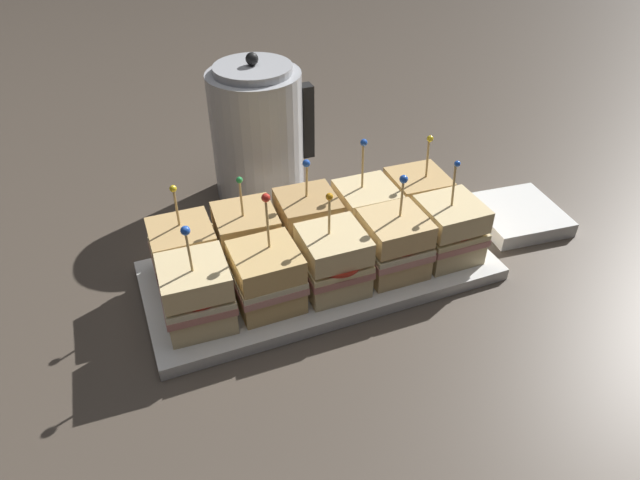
{
  "coord_description": "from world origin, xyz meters",
  "views": [
    {
      "loc": [
        -0.24,
        -0.59,
        0.54
      ],
      "look_at": [
        0.0,
        0.0,
        0.06
      ],
      "focal_mm": 32.0,
      "sensor_mm": 36.0,
      "label": 1
    }
  ],
  "objects": [
    {
      "name": "sandwich_back_far_left",
      "position": [
        -0.18,
        0.05,
        0.06
      ],
      "size": [
        0.09,
        0.09,
        0.15
      ],
      "color": "tan",
      "rests_on": "serving_platter"
    },
    {
      "name": "kettle_steel",
      "position": [
        -0.01,
        0.26,
        0.11
      ],
      "size": [
        0.17,
        0.15,
        0.25
      ],
      "color": "#B7BABF",
      "rests_on": "ground_plane"
    },
    {
      "name": "sandwich_front_left",
      "position": [
        -0.09,
        -0.04,
        0.06
      ],
      "size": [
        0.09,
        0.09,
        0.16
      ],
      "color": "tan",
      "rests_on": "serving_platter"
    },
    {
      "name": "sandwich_back_right",
      "position": [
        0.09,
        0.04,
        0.06
      ],
      "size": [
        0.09,
        0.09,
        0.16
      ],
      "color": "beige",
      "rests_on": "serving_platter"
    },
    {
      "name": "sandwich_front_far_right",
      "position": [
        0.18,
        -0.04,
        0.06
      ],
      "size": [
        0.09,
        0.09,
        0.16
      ],
      "color": "beige",
      "rests_on": "serving_platter"
    },
    {
      "name": "serving_platter",
      "position": [
        0.0,
        0.0,
        0.01
      ],
      "size": [
        0.49,
        0.22,
        0.02
      ],
      "color": "white",
      "rests_on": "ground_plane"
    },
    {
      "name": "sandwich_back_center",
      "position": [
        0.0,
        0.05,
        0.06
      ],
      "size": [
        0.09,
        0.09,
        0.15
      ],
      "color": "tan",
      "rests_on": "serving_platter"
    },
    {
      "name": "sandwich_front_center",
      "position": [
        -0.0,
        -0.05,
        0.06
      ],
      "size": [
        0.09,
        0.09,
        0.15
      ],
      "color": "beige",
      "rests_on": "serving_platter"
    },
    {
      "name": "ground_plane",
      "position": [
        0.0,
        0.0,
        0.0
      ],
      "size": [
        6.0,
        6.0,
        0.0
      ],
      "primitive_type": "plane",
      "color": "#4C4238"
    },
    {
      "name": "napkin_stack",
      "position": [
        0.35,
        0.01,
        0.01
      ],
      "size": [
        0.14,
        0.14,
        0.02
      ],
      "color": "white",
      "rests_on": "ground_plane"
    },
    {
      "name": "sandwich_back_left",
      "position": [
        -0.09,
        0.04,
        0.06
      ],
      "size": [
        0.09,
        0.09,
        0.15
      ],
      "color": "tan",
      "rests_on": "serving_platter"
    },
    {
      "name": "sandwich_back_far_right",
      "position": [
        0.18,
        0.05,
        0.06
      ],
      "size": [
        0.09,
        0.09,
        0.15
      ],
      "color": "tan",
      "rests_on": "serving_platter"
    },
    {
      "name": "sandwich_front_far_left",
      "position": [
        -0.18,
        -0.04,
        0.06
      ],
      "size": [
        0.09,
        0.09,
        0.15
      ],
      "color": "beige",
      "rests_on": "serving_platter"
    },
    {
      "name": "sandwich_front_right",
      "position": [
        0.09,
        -0.04,
        0.06
      ],
      "size": [
        0.09,
        0.09,
        0.15
      ],
      "color": "#DBB77A",
      "rests_on": "serving_platter"
    }
  ]
}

